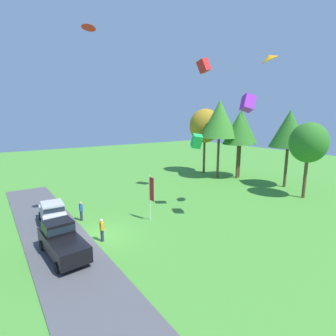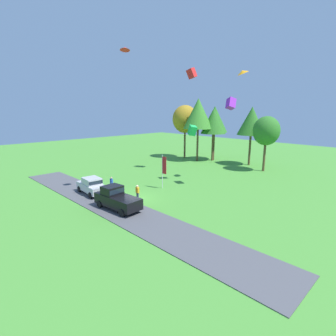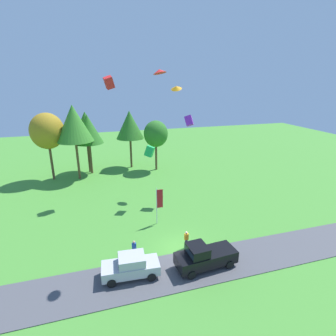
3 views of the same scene
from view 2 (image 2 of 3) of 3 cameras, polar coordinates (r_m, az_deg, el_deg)
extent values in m
plane|color=#478E33|center=(28.27, -7.22, -6.73)|extent=(120.00, 120.00, 0.00)
cube|color=#4C4C51|center=(26.75, -12.09, -7.99)|extent=(36.00, 4.40, 0.06)
cube|color=#B7B7BC|center=(30.69, -16.24, -4.02)|extent=(4.52, 2.11, 0.80)
cube|color=#B7B7BC|center=(30.40, -16.25, -2.71)|extent=(2.11, 1.78, 0.70)
cube|color=#19232D|center=(30.40, -16.25, -2.71)|extent=(2.15, 1.75, 0.38)
cylinder|color=black|center=(31.82, -18.72, -4.36)|extent=(0.70, 0.29, 0.68)
cylinder|color=black|center=(32.44, -15.92, -3.85)|extent=(0.70, 0.29, 0.68)
cylinder|color=black|center=(29.16, -16.50, -5.73)|extent=(0.70, 0.29, 0.68)
cylinder|color=black|center=(29.85, -13.50, -5.13)|extent=(0.70, 0.29, 0.68)
cube|color=black|center=(25.38, -10.87, -6.99)|extent=(5.12, 2.25, 1.00)
cube|color=black|center=(25.71, -12.05, -4.67)|extent=(1.62, 1.86, 0.80)
cube|color=#19232D|center=(25.71, -12.05, -4.67)|extent=(1.65, 1.83, 0.44)
cylinder|color=black|center=(26.37, -14.68, -7.58)|extent=(0.70, 0.29, 0.68)
cylinder|color=black|center=(27.34, -11.53, -6.69)|extent=(0.70, 0.29, 0.68)
cylinder|color=black|center=(23.78, -10.01, -9.60)|extent=(0.70, 0.29, 0.68)
cylinder|color=black|center=(24.85, -6.73, -8.50)|extent=(0.70, 0.29, 0.68)
cylinder|color=#2D334C|center=(27.59, -6.63, -6.25)|extent=(0.24, 0.24, 0.88)
cube|color=orange|center=(27.36, -6.67, -4.78)|extent=(0.36, 0.22, 0.60)
sphere|color=beige|center=(27.24, -6.69, -3.93)|extent=(0.22, 0.22, 0.22)
cylinder|color=#2D334C|center=(31.29, -12.13, -4.16)|extent=(0.24, 0.24, 0.88)
cube|color=#2851AD|center=(31.09, -12.20, -2.86)|extent=(0.36, 0.22, 0.60)
sphere|color=tan|center=(30.98, -12.23, -2.11)|extent=(0.22, 0.22, 0.22)
cylinder|color=brown|center=(51.84, 3.66, 5.20)|extent=(0.36, 0.36, 5.37)
ellipsoid|color=olive|center=(51.45, 3.73, 10.58)|extent=(4.83, 4.83, 5.31)
cylinder|color=brown|center=(48.75, 6.43, 5.03)|extent=(0.36, 0.36, 5.96)
cone|color=#387F28|center=(48.34, 6.60, 11.70)|extent=(5.36, 5.36, 5.36)
cylinder|color=brown|center=(50.06, 9.89, 4.72)|extent=(0.36, 0.36, 5.25)
cone|color=#2D7023|center=(49.64, 10.11, 10.43)|extent=(4.73, 4.73, 4.73)
cylinder|color=brown|center=(49.31, 9.66, 4.49)|extent=(0.36, 0.36, 5.05)
cone|color=#2D7023|center=(48.88, 9.87, 10.07)|extent=(4.55, 4.55, 4.55)
cylinder|color=brown|center=(46.85, 17.35, 3.75)|extent=(0.36, 0.36, 5.17)
cone|color=#2D7023|center=(46.41, 17.75, 9.76)|extent=(4.65, 4.65, 4.65)
cylinder|color=brown|center=(42.91, 20.21, 2.28)|extent=(0.36, 0.36, 4.42)
ellipsoid|color=#2D7023|center=(42.43, 20.62, 7.59)|extent=(3.98, 3.98, 4.37)
cylinder|color=silver|center=(31.34, -1.24, -0.80)|extent=(0.08, 0.08, 4.11)
cube|color=red|center=(30.91, -0.80, 0.57)|extent=(0.64, 0.04, 2.05)
cube|color=red|center=(39.62, 5.17, 19.83)|extent=(1.37, 1.31, 1.70)
cone|color=red|center=(28.87, -9.37, 24.25)|extent=(1.44, 1.44, 0.51)
cone|color=orange|center=(34.53, 15.92, 19.48)|extent=(1.94, 1.95, 0.89)
cube|color=green|center=(33.82, 5.31, 8.16)|extent=(1.47, 1.15, 1.49)
cube|color=purple|center=(31.25, 13.53, 13.49)|extent=(1.25, 1.44, 1.52)
camera|label=1|loc=(10.27, 26.65, 9.45)|focal=28.00mm
camera|label=3|loc=(28.79, -53.55, 18.31)|focal=28.00mm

